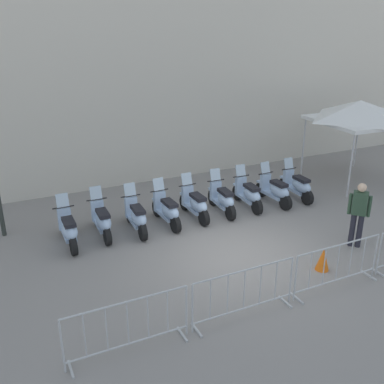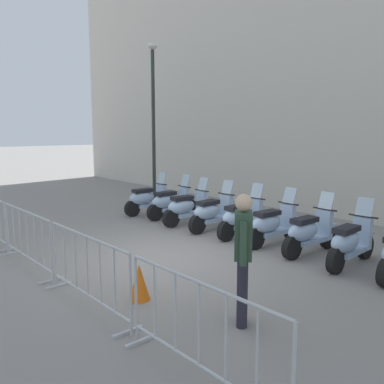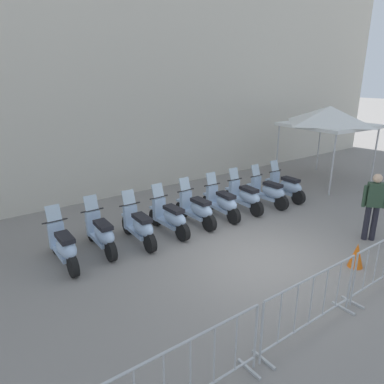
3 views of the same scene
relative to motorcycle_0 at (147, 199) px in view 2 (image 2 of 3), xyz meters
name	(u,v)px [view 2 (image 2 of 3)]	position (x,y,z in m)	size (l,w,h in m)	color
ground_plane	(160,258)	(3.78, -2.12, -0.45)	(120.00, 120.00, 0.00)	gray
motorcycle_0	(147,199)	(0.00, 0.00, 0.00)	(0.56, 1.72, 1.24)	black
motorcycle_1	(170,203)	(0.91, 0.20, 0.00)	(0.56, 1.72, 1.24)	black
motorcycle_2	(187,208)	(1.83, 0.09, 0.00)	(0.56, 1.72, 1.24)	black
motorcycle_3	(213,213)	(2.75, 0.18, 0.00)	(0.56, 1.73, 1.24)	black
motorcycle_4	(242,218)	(3.67, 0.29, 0.00)	(0.56, 1.73, 1.24)	black
motorcycle_5	(272,225)	(4.58, 0.32, 0.00)	(0.56, 1.72, 1.24)	black
motorcycle_6	(309,233)	(5.50, 0.37, 0.00)	(0.56, 1.72, 1.24)	black
motorcycle_7	(350,243)	(6.43, 0.32, 0.00)	(0.57, 1.73, 1.24)	black
barrier_segment_1	(27,239)	(2.71, -4.34, 0.07)	(2.26, 0.54, 1.07)	#B2B5B7
barrier_segment_2	(87,272)	(5.05, -4.23, 0.07)	(2.26, 0.54, 1.07)	#B2B5B7
barrier_segment_3	(199,333)	(7.39, -4.12, 0.07)	(2.26, 0.54, 1.07)	#B2B5B7
street_lamp	(153,107)	(-1.57, 1.29, 2.83)	(0.36, 0.36, 5.38)	#2D332D
officer_near_row_end	(243,252)	(6.79, -2.89, 0.53)	(0.41, 0.42, 1.73)	#23232D
traffic_cone	(139,282)	(5.28, -3.52, -0.18)	(0.32, 0.32, 0.55)	orange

